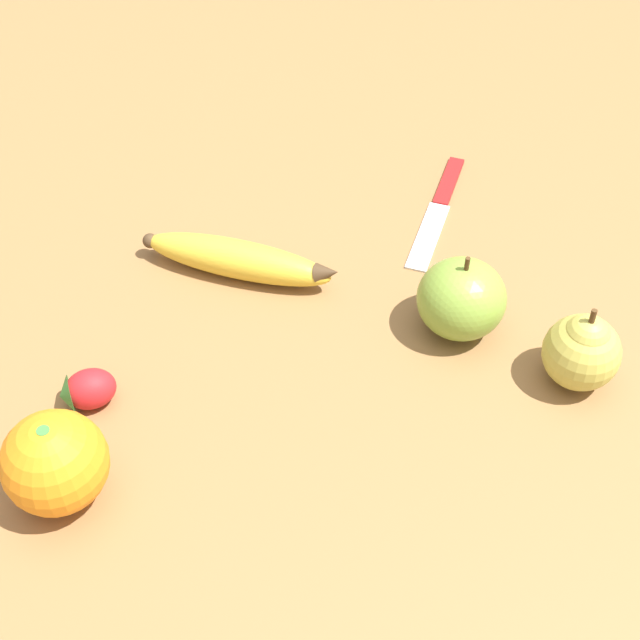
{
  "coord_description": "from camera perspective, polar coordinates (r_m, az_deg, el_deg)",
  "views": [
    {
      "loc": [
        -0.01,
        0.56,
        0.6
      ],
      "look_at": [
        0.07,
        0.02,
        0.03
      ],
      "focal_mm": 50.0,
      "sensor_mm": 36.0,
      "label": 1
    }
  ],
  "objects": [
    {
      "name": "ground_plane",
      "position": [
        0.83,
        4.66,
        -0.79
      ],
      "size": [
        3.0,
        3.0,
        0.0
      ],
      "primitive_type": "plane",
      "color": "olive"
    },
    {
      "name": "paring_knife",
      "position": [
        0.96,
        7.64,
        7.25
      ],
      "size": [
        0.05,
        0.19,
        0.01
      ],
      "rotation": [
        0.0,
        0.0,
        6.1
      ],
      "color": "silver",
      "rests_on": "ground_plane"
    },
    {
      "name": "strawberry",
      "position": [
        0.78,
        -14.74,
        -4.35
      ],
      "size": [
        0.06,
        0.05,
        0.04
      ],
      "rotation": [
        0.0,
        0.0,
        0.46
      ],
      "color": "red",
      "rests_on": "ground_plane"
    },
    {
      "name": "pear",
      "position": [
        0.79,
        16.44,
        -1.84
      ],
      "size": [
        0.07,
        0.07,
        0.08
      ],
      "color": "#B7AD47",
      "rests_on": "ground_plane"
    },
    {
      "name": "orange",
      "position": [
        0.71,
        -16.6,
        -8.74
      ],
      "size": [
        0.08,
        0.08,
        0.08
      ],
      "color": "orange",
      "rests_on": "ground_plane"
    },
    {
      "name": "banana",
      "position": [
        0.87,
        -5.17,
        3.89
      ],
      "size": [
        0.2,
        0.07,
        0.04
      ],
      "rotation": [
        0.0,
        0.0,
        2.99
      ],
      "color": "gold",
      "rests_on": "ground_plane"
    },
    {
      "name": "apple",
      "position": [
        0.81,
        9.04,
        1.36
      ],
      "size": [
        0.08,
        0.08,
        0.09
      ],
      "color": "olive",
      "rests_on": "ground_plane"
    }
  ]
}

